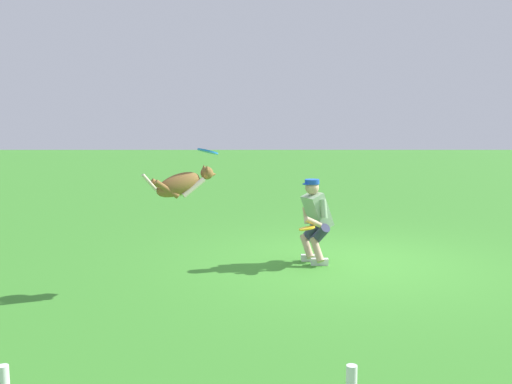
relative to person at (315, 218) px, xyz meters
The scene contains 5 objects.
ground_plane 0.88m from the person, behind, with size 60.00×60.00×0.00m, color #3E8D2D.
person is the anchor object (origin of this frame).
dog 2.35m from the person, 34.17° to the left, with size 0.94×0.56×0.46m.
frisbee_flying 2.18m from the person, 35.58° to the left, with size 0.28×0.28×0.02m, color #2680E5.
frisbee_held 0.40m from the person, 66.30° to the left, with size 0.24×0.24×0.02m, color yellow.
Camera 1 is at (1.45, 8.78, 2.25)m, focal length 41.11 mm.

